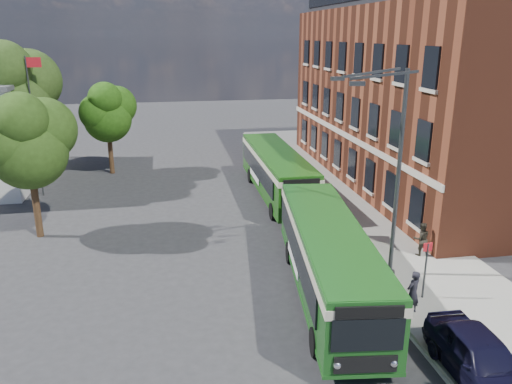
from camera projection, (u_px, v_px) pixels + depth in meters
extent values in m
plane|color=#2B2B2D|center=(266.00, 266.00, 23.12)|extent=(120.00, 120.00, 0.00)
cube|color=gray|center=(349.00, 201.00, 31.78)|extent=(6.00, 48.00, 0.15)
cube|color=beige|center=(302.00, 205.00, 31.28)|extent=(0.12, 48.00, 0.01)
cube|color=brown|center=(429.00, 98.00, 34.91)|extent=(12.00, 26.00, 12.00)
cube|color=beige|center=(345.00, 134.00, 34.62)|extent=(0.12, 26.00, 0.35)
cylinder|color=#36393B|center=(35.00, 129.00, 31.84)|extent=(0.10, 0.10, 9.00)
cube|color=#B5141E|center=(33.00, 62.00, 30.67)|extent=(0.90, 0.02, 0.60)
cylinder|color=#36393B|center=(389.00, 273.00, 22.07)|extent=(0.44, 0.44, 0.30)
cylinder|color=#36393B|center=(398.00, 179.00, 20.75)|extent=(0.18, 0.18, 9.00)
cube|color=#36393B|center=(384.00, 75.00, 18.68)|extent=(2.58, 0.46, 0.37)
cube|color=#36393B|center=(372.00, 73.00, 19.80)|extent=(2.58, 0.46, 0.37)
cube|color=#36393B|center=(357.00, 84.00, 18.10)|extent=(0.55, 0.22, 0.16)
cube|color=#36393B|center=(338.00, 79.00, 20.12)|extent=(0.55, 0.22, 0.16)
cylinder|color=#36393B|center=(425.00, 273.00, 19.74)|extent=(0.08, 0.08, 2.50)
cube|color=red|center=(428.00, 247.00, 19.41)|extent=(0.35, 0.04, 0.35)
cube|color=#184F18|center=(328.00, 255.00, 20.11)|extent=(3.91, 11.96, 2.45)
cube|color=#184F18|center=(327.00, 283.00, 20.49)|extent=(3.96, 12.00, 0.14)
cube|color=black|center=(296.00, 249.00, 20.29)|extent=(1.29, 9.87, 1.10)
cube|color=black|center=(358.00, 248.00, 20.42)|extent=(1.29, 9.87, 1.10)
cube|color=beige|center=(329.00, 236.00, 19.86)|extent=(3.98, 12.02, 0.32)
cube|color=#184F18|center=(330.00, 227.00, 19.75)|extent=(3.80, 11.84, 0.12)
cube|color=black|center=(368.00, 335.00, 14.44)|extent=(2.14, 0.34, 1.05)
cube|color=black|center=(370.00, 312.00, 14.21)|extent=(1.99, 0.32, 0.38)
cube|color=black|center=(366.00, 364.00, 14.74)|extent=(1.90, 0.31, 0.55)
sphere|color=silver|center=(337.00, 365.00, 14.71)|extent=(0.26, 0.26, 0.26)
sphere|color=silver|center=(394.00, 363.00, 14.80)|extent=(0.26, 0.26, 0.26)
cube|color=black|center=(306.00, 202.00, 25.65)|extent=(1.99, 0.32, 0.90)
cube|color=white|center=(293.00, 259.00, 21.18)|extent=(0.43, 3.18, 0.45)
cylinder|color=black|center=(315.00, 342.00, 16.56)|extent=(0.40, 1.03, 1.00)
cylinder|color=black|center=(385.00, 340.00, 16.69)|extent=(0.40, 1.03, 1.00)
cylinder|color=black|center=(290.00, 252.00, 23.35)|extent=(0.40, 1.03, 1.00)
cylinder|color=black|center=(339.00, 251.00, 23.48)|extent=(0.40, 1.03, 1.00)
cube|color=#1B5112|center=(276.00, 170.00, 32.67)|extent=(2.51, 12.33, 2.45)
cube|color=#1B5112|center=(276.00, 188.00, 33.05)|extent=(2.55, 12.37, 0.14)
cube|color=black|center=(256.00, 168.00, 32.69)|extent=(0.09, 10.53, 1.10)
cube|color=black|center=(294.00, 166.00, 33.13)|extent=(0.09, 10.53, 1.10)
cube|color=beige|center=(277.00, 157.00, 32.42)|extent=(2.57, 12.39, 0.32)
cube|color=#1B5112|center=(277.00, 152.00, 32.31)|extent=(2.41, 12.23, 0.12)
cube|color=black|center=(301.00, 196.00, 26.80)|extent=(2.15, 0.08, 1.05)
cube|color=black|center=(302.00, 183.00, 26.57)|extent=(2.00, 0.08, 0.38)
cube|color=black|center=(301.00, 214.00, 27.10)|extent=(1.90, 0.08, 0.55)
sphere|color=silver|center=(286.00, 214.00, 26.97)|extent=(0.26, 0.26, 0.26)
sphere|color=silver|center=(316.00, 212.00, 27.26)|extent=(0.26, 0.26, 0.26)
cube|color=black|center=(259.00, 146.00, 38.41)|extent=(2.00, 0.08, 0.90)
cube|color=white|center=(254.00, 176.00, 33.58)|extent=(0.04, 3.20, 0.45)
cylinder|color=black|center=(273.00, 211.00, 28.76)|extent=(0.28, 1.00, 1.00)
cylinder|color=black|center=(312.00, 209.00, 29.16)|extent=(0.28, 1.00, 1.00)
cylinder|color=black|center=(250.00, 176.00, 36.01)|extent=(0.28, 1.00, 1.00)
cylinder|color=black|center=(282.00, 174.00, 36.41)|extent=(0.28, 1.00, 1.00)
imported|color=black|center=(481.00, 358.00, 15.05)|extent=(1.93, 4.58, 1.55)
imported|color=black|center=(413.00, 292.00, 18.69)|extent=(0.75, 0.66, 1.74)
imported|color=black|center=(421.00, 239.00, 23.70)|extent=(0.87, 0.72, 1.63)
cylinder|color=#3A2815|center=(37.00, 207.00, 26.03)|extent=(0.36, 0.36, 3.28)
sphere|color=#253F12|center=(29.00, 151.00, 25.12)|extent=(3.88, 3.88, 3.88)
sphere|color=#253F12|center=(44.00, 130.00, 25.51)|extent=(3.28, 3.28, 3.28)
sphere|color=#253F12|center=(10.00, 142.00, 24.34)|extent=(2.99, 2.99, 2.99)
sphere|color=#253F12|center=(20.00, 120.00, 23.90)|extent=(2.69, 2.69, 2.69)
cylinder|color=#3A2815|center=(22.00, 159.00, 34.08)|extent=(0.36, 0.36, 4.25)
sphere|color=#283E15|center=(13.00, 102.00, 32.91)|extent=(5.03, 5.03, 5.03)
sphere|color=#283E15|center=(29.00, 81.00, 33.41)|extent=(4.25, 4.25, 4.25)
sphere|color=#283E15|center=(4.00, 68.00, 31.33)|extent=(3.48, 3.48, 3.48)
cylinder|color=#3A2815|center=(111.00, 154.00, 38.08)|extent=(0.36, 0.36, 2.99)
sphere|color=#1E430D|center=(108.00, 119.00, 37.26)|extent=(3.53, 3.53, 3.53)
sphere|color=#1E430D|center=(117.00, 106.00, 37.61)|extent=(2.99, 2.99, 2.99)
sphere|color=#1E430D|center=(98.00, 113.00, 36.54)|extent=(2.72, 2.72, 2.72)
sphere|color=#1E430D|center=(105.00, 99.00, 36.15)|extent=(2.45, 2.45, 2.45)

